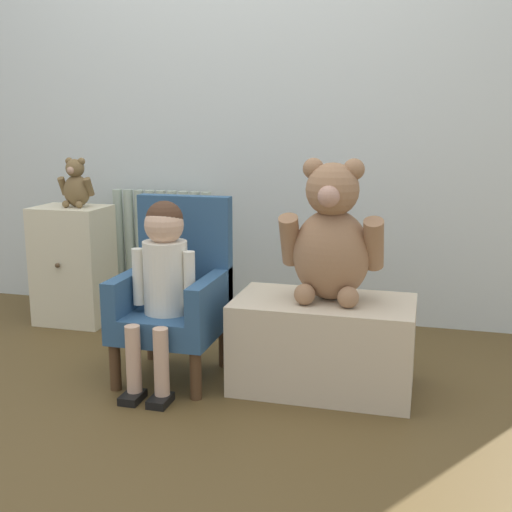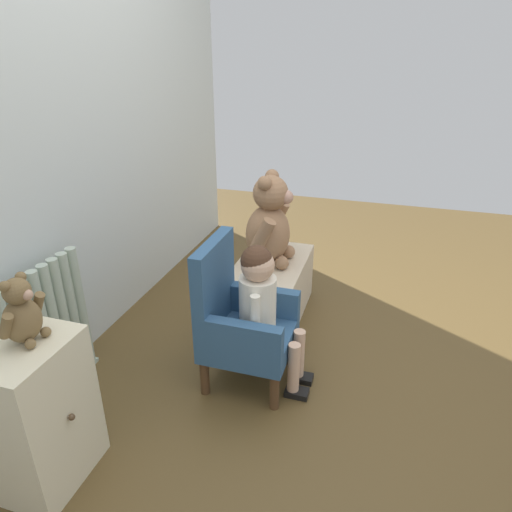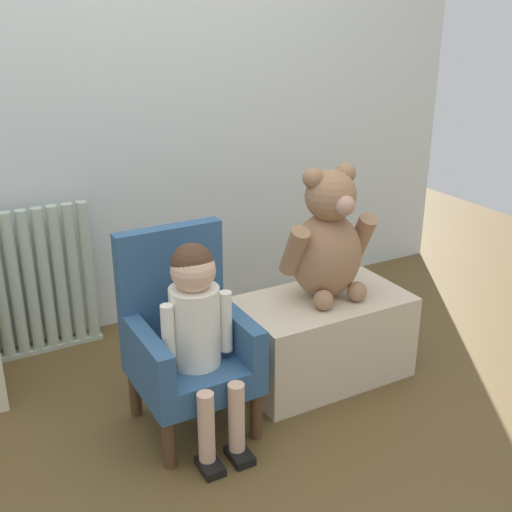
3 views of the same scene
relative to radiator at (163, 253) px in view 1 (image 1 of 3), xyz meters
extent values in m
plane|color=brown|center=(0.41, -1.19, -0.32)|extent=(6.00, 6.00, 0.00)
cube|color=silver|center=(0.41, 0.12, 0.88)|extent=(3.80, 0.05, 2.40)
cylinder|color=#ACBCA9|center=(-0.25, 0.00, 0.01)|extent=(0.05, 0.05, 0.63)
cylinder|color=#ACBCA9|center=(-0.19, 0.00, 0.01)|extent=(0.05, 0.05, 0.63)
cylinder|color=#ACBCA9|center=(-0.12, 0.00, 0.01)|extent=(0.05, 0.05, 0.63)
cylinder|color=#ACBCA9|center=(-0.06, 0.00, 0.01)|extent=(0.05, 0.05, 0.63)
cylinder|color=#ACBCA9|center=(0.00, 0.00, 0.01)|extent=(0.05, 0.05, 0.63)
cylinder|color=#ACBCA9|center=(0.06, 0.00, 0.01)|extent=(0.05, 0.05, 0.63)
cylinder|color=#ACBCA9|center=(0.12, 0.00, 0.01)|extent=(0.05, 0.05, 0.63)
cylinder|color=#ACBCA9|center=(0.19, 0.00, 0.01)|extent=(0.05, 0.05, 0.63)
cylinder|color=#ACBCA9|center=(0.25, 0.00, 0.01)|extent=(0.05, 0.05, 0.63)
cube|color=#ACBCA9|center=(0.00, 0.00, -0.31)|extent=(0.56, 0.05, 0.02)
cube|color=beige|center=(-0.37, -0.27, -0.03)|extent=(0.35, 0.27, 0.59)
sphere|color=#4C3823|center=(-0.37, -0.41, 0.00)|extent=(0.02, 0.02, 0.02)
cube|color=#2F547A|center=(0.38, -0.82, -0.09)|extent=(0.39, 0.40, 0.10)
cube|color=#2F547A|center=(0.38, -0.65, 0.17)|extent=(0.39, 0.06, 0.43)
cube|color=#2F547A|center=(0.22, -0.82, 0.03)|extent=(0.06, 0.40, 0.14)
cube|color=#2F547A|center=(0.55, -0.82, 0.03)|extent=(0.06, 0.40, 0.14)
cylinder|color=#4C331E|center=(0.22, -0.99, -0.23)|extent=(0.04, 0.04, 0.18)
cylinder|color=#4C331E|center=(0.55, -0.99, -0.23)|extent=(0.04, 0.04, 0.18)
cylinder|color=#4C331E|center=(0.22, -0.65, -0.23)|extent=(0.04, 0.04, 0.18)
cylinder|color=#4C331E|center=(0.55, -0.65, -0.23)|extent=(0.04, 0.04, 0.18)
cylinder|color=silver|center=(0.38, -0.86, 0.10)|extent=(0.17, 0.17, 0.28)
sphere|color=#D8AD8E|center=(0.38, -0.86, 0.30)|extent=(0.15, 0.15, 0.15)
sphere|color=#472D1E|center=(0.38, -0.86, 0.32)|extent=(0.14, 0.14, 0.14)
cylinder|color=#D8AD8E|center=(0.33, -1.05, -0.17)|extent=(0.06, 0.06, 0.25)
cube|color=black|center=(0.33, -1.07, -0.31)|extent=(0.07, 0.11, 0.03)
cylinder|color=#D8AD8E|center=(0.44, -1.05, -0.17)|extent=(0.06, 0.06, 0.25)
cube|color=black|center=(0.44, -1.07, -0.31)|extent=(0.07, 0.11, 0.03)
cylinder|color=silver|center=(0.28, -0.88, 0.10)|extent=(0.04, 0.04, 0.22)
cylinder|color=silver|center=(0.49, -0.88, 0.10)|extent=(0.04, 0.04, 0.22)
cube|color=beige|center=(0.98, -0.76, -0.15)|extent=(0.67, 0.39, 0.35)
ellipsoid|color=#976E4E|center=(1.00, -0.73, 0.19)|extent=(0.29, 0.25, 0.34)
sphere|color=#976E4E|center=(1.00, -0.75, 0.44)|extent=(0.20, 0.20, 0.20)
sphere|color=tan|center=(1.00, -0.84, 0.42)|extent=(0.08, 0.08, 0.08)
sphere|color=#976E4E|center=(0.93, -0.73, 0.51)|extent=(0.08, 0.08, 0.08)
sphere|color=#976E4E|center=(1.08, -0.73, 0.51)|extent=(0.08, 0.08, 0.08)
cylinder|color=#976E4E|center=(0.85, -0.75, 0.25)|extent=(0.07, 0.15, 0.21)
cylinder|color=#976E4E|center=(1.16, -0.75, 0.25)|extent=(0.07, 0.15, 0.21)
sphere|color=#976E4E|center=(0.92, -0.84, 0.06)|extent=(0.08, 0.08, 0.08)
sphere|color=#976E4E|center=(1.08, -0.84, 0.06)|extent=(0.08, 0.08, 0.08)
ellipsoid|color=brown|center=(-0.33, -0.26, 0.35)|extent=(0.13, 0.11, 0.16)
sphere|color=brown|center=(-0.33, -0.27, 0.46)|extent=(0.09, 0.09, 0.09)
sphere|color=tan|center=(-0.33, -0.31, 0.45)|extent=(0.04, 0.04, 0.04)
sphere|color=brown|center=(-0.36, -0.26, 0.49)|extent=(0.04, 0.04, 0.04)
sphere|color=brown|center=(-0.30, -0.26, 0.49)|extent=(0.04, 0.04, 0.04)
cylinder|color=brown|center=(-0.40, -0.27, 0.37)|extent=(0.03, 0.07, 0.10)
cylinder|color=brown|center=(-0.26, -0.27, 0.37)|extent=(0.03, 0.07, 0.10)
sphere|color=brown|center=(-0.37, -0.31, 0.29)|extent=(0.04, 0.04, 0.04)
sphere|color=brown|center=(-0.29, -0.31, 0.29)|extent=(0.04, 0.04, 0.04)
camera|label=1|loc=(1.34, -3.07, 0.69)|focal=45.00mm
camera|label=2|loc=(-1.33, -1.38, 1.17)|focal=32.00mm
camera|label=3|loc=(-0.37, -2.64, 1.11)|focal=45.00mm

